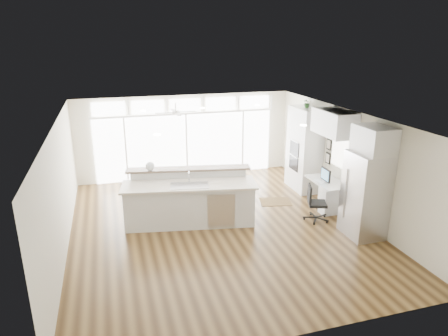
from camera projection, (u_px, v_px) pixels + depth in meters
name	position (u px, v px, depth m)	size (l,w,h in m)	color
floor	(219.00, 227.00, 9.85)	(7.00, 8.00, 0.02)	#3E2913
ceiling	(219.00, 118.00, 9.00)	(7.00, 8.00, 0.02)	white
wall_back	(186.00, 136.00, 13.07)	(7.00, 0.04, 2.70)	beige
wall_front	(293.00, 261.00, 5.78)	(7.00, 0.04, 2.70)	beige
wall_left	(61.00, 190.00, 8.48)	(0.04, 8.00, 2.70)	beige
wall_right	(348.00, 162.00, 10.36)	(0.04, 8.00, 2.70)	beige
glass_wall	(186.00, 146.00, 13.11)	(5.80, 0.06, 2.08)	white
transom_row	(185.00, 105.00, 12.69)	(5.90, 0.06, 0.40)	white
desk_window	(341.00, 152.00, 10.56)	(0.04, 0.85, 0.85)	white
ceiling_fan	(176.00, 109.00, 11.49)	(1.16, 1.16, 0.32)	white
recessed_lights	(216.00, 117.00, 9.19)	(3.40, 3.00, 0.02)	#EDE5C9
oven_cabinet	(304.00, 149.00, 11.94)	(0.64, 1.20, 2.50)	silver
desk_nook	(327.00, 194.00, 10.84)	(0.72, 1.30, 0.76)	silver
upper_cabinets	(334.00, 123.00, 10.23)	(0.64, 1.30, 0.64)	silver
refrigerator	(365.00, 195.00, 9.14)	(0.76, 0.90, 2.00)	silver
fridge_cabinet	(374.00, 140.00, 8.75)	(0.64, 0.90, 0.60)	silver
framed_photos	(329.00, 151.00, 11.17)	(0.06, 0.22, 0.80)	black
kitchen_island	(190.00, 199.00, 9.80)	(3.26, 1.23, 1.29)	silver
rug	(275.00, 202.00, 11.30)	(0.86, 0.62, 0.01)	#352310
office_chair	(317.00, 203.00, 10.03)	(0.48, 0.45, 0.93)	black
fishbowl	(150.00, 166.00, 9.85)	(0.23, 0.23, 0.23)	silver
monitor	(326.00, 175.00, 10.64)	(0.08, 0.46, 0.38)	black
keyboard	(320.00, 182.00, 10.65)	(0.12, 0.32, 0.02)	silver
potted_plant	(307.00, 104.00, 11.52)	(0.26, 0.28, 0.22)	#2A5825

